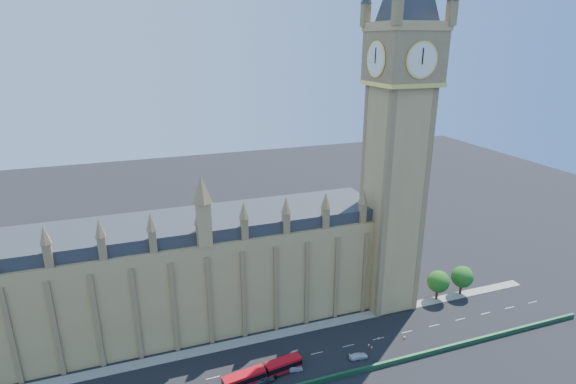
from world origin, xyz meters
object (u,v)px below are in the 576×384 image
object	(u,v)px
car_silver	(292,368)
red_bus	(263,373)
car_grey	(264,379)
car_white	(359,356)

from	to	relation	value
car_silver	red_bus	bearing A→B (deg)	98.68
red_bus	car_grey	bearing A→B (deg)	-97.00
red_bus	car_white	bearing A→B (deg)	-10.19
red_bus	car_silver	world-z (taller)	red_bus
red_bus	car_grey	size ratio (longest dim) A/B	4.08
red_bus	car_silver	xyz separation A→B (m)	(6.64, 0.21, -0.84)
red_bus	car_grey	xyz separation A→B (m)	(0.01, -0.94, -0.83)
car_silver	car_white	world-z (taller)	car_silver
red_bus	car_white	xyz separation A→B (m)	(22.13, -0.92, -0.95)
red_bus	car_grey	distance (m)	1.26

